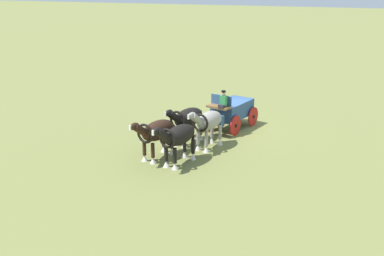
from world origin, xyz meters
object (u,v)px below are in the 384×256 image
object	(u,v)px
draft_horse_rear_near	(208,122)
draft_horse_lead_near	(178,137)
draft_horse_rear_off	(187,119)
show_wagon	(231,111)
draft_horse_lead_off	(156,132)

from	to	relation	value
draft_horse_rear_near	draft_horse_lead_near	xyz separation A→B (m)	(2.50, -0.71, -0.04)
draft_horse_rear_off	show_wagon	bearing A→B (deg)	153.63
draft_horse_rear_off	draft_horse_lead_off	bearing A→B (deg)	-15.82
draft_horse_lead_off	draft_horse_rear_near	bearing A→B (deg)	137.60
draft_horse_rear_off	draft_horse_lead_near	distance (m)	2.91
show_wagon	draft_horse_rear_off	xyz separation A→B (m)	(3.21, -1.59, 0.27)
draft_horse_rear_off	draft_horse_lead_near	bearing A→B (deg)	10.70
draft_horse_lead_off	show_wagon	bearing A→B (deg)	158.07
show_wagon	draft_horse_lead_off	world-z (taller)	show_wagon
draft_horse_rear_near	draft_horse_lead_near	distance (m)	2.60
draft_horse_rear_off	draft_horse_lead_near	xyz separation A→B (m)	(2.86, 0.54, 0.00)
draft_horse_rear_near	draft_horse_rear_off	world-z (taller)	draft_horse_rear_near
draft_horse_rear_off	draft_horse_lead_off	size ratio (longest dim) A/B	1.01
draft_horse_lead_near	draft_horse_lead_off	distance (m)	1.30
show_wagon	draft_horse_lead_near	bearing A→B (deg)	-9.81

